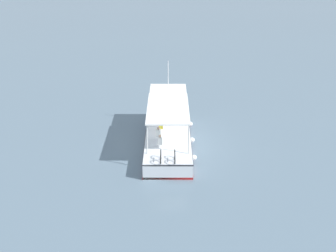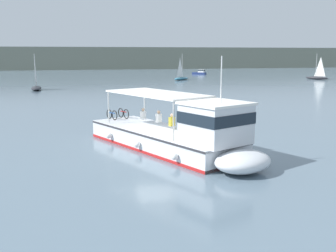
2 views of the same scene
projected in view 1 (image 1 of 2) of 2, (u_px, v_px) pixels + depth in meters
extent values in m
plane|color=slate|center=(175.00, 145.00, 37.89)|extent=(400.00, 400.00, 0.00)
cube|color=silver|center=(168.00, 140.00, 37.31)|extent=(7.26, 11.18, 1.10)
ellipsoid|color=silver|center=(168.00, 112.00, 43.10)|extent=(3.58, 3.19, 1.01)
cube|color=red|center=(168.00, 145.00, 37.47)|extent=(7.29, 11.19, 0.16)
cube|color=#2D2D33|center=(168.00, 134.00, 37.15)|extent=(7.31, 11.20, 0.10)
cube|color=silver|center=(168.00, 102.00, 40.89)|extent=(3.53, 3.47, 1.90)
cube|color=#19232D|center=(168.00, 98.00, 40.77)|extent=(3.61, 3.53, 0.56)
cube|color=white|center=(168.00, 89.00, 40.52)|extent=(3.74, 3.68, 0.12)
cube|color=white|center=(168.00, 108.00, 35.96)|extent=(5.38, 7.32, 0.10)
cylinder|color=silver|center=(150.00, 107.00, 39.38)|extent=(0.08, 0.08, 2.00)
cylinder|color=silver|center=(186.00, 107.00, 39.37)|extent=(0.08, 0.08, 2.00)
cylinder|color=silver|center=(147.00, 140.00, 33.31)|extent=(0.08, 0.08, 2.00)
cylinder|color=silver|center=(189.00, 140.00, 33.30)|extent=(0.08, 0.08, 2.00)
cylinder|color=silver|center=(168.00, 74.00, 40.39)|extent=(0.06, 0.06, 2.20)
sphere|color=white|center=(190.00, 124.00, 40.50)|extent=(0.36, 0.36, 0.36)
sphere|color=white|center=(192.00, 140.00, 37.42)|extent=(0.36, 0.36, 0.36)
sphere|color=white|center=(194.00, 157.00, 34.53)|extent=(0.36, 0.36, 0.36)
torus|color=black|center=(161.00, 154.00, 32.75)|extent=(0.32, 0.63, 0.66)
torus|color=black|center=(161.00, 159.00, 32.10)|extent=(0.32, 0.63, 0.66)
cylinder|color=maroon|center=(161.00, 155.00, 32.38)|extent=(0.34, 0.67, 0.06)
torus|color=black|center=(175.00, 154.00, 32.75)|extent=(0.32, 0.63, 0.66)
torus|color=black|center=(175.00, 159.00, 32.10)|extent=(0.32, 0.63, 0.66)
cylinder|color=#1E478C|center=(175.00, 155.00, 32.38)|extent=(0.34, 0.67, 0.06)
cube|color=white|center=(160.00, 141.00, 34.47)|extent=(0.38, 0.33, 0.52)
sphere|color=beige|center=(160.00, 136.00, 34.33)|extent=(0.20, 0.20, 0.20)
cube|color=white|center=(158.00, 133.00, 35.84)|extent=(0.38, 0.33, 0.52)
sphere|color=tan|center=(158.00, 128.00, 35.71)|extent=(0.20, 0.20, 0.20)
cube|color=yellow|center=(161.00, 125.00, 37.22)|extent=(0.38, 0.33, 0.52)
sphere|color=beige|center=(161.00, 121.00, 37.09)|extent=(0.20, 0.20, 0.20)
cube|color=red|center=(162.00, 119.00, 38.60)|extent=(0.38, 0.33, 0.52)
sphere|color=tan|center=(162.00, 114.00, 38.47)|extent=(0.20, 0.20, 0.20)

